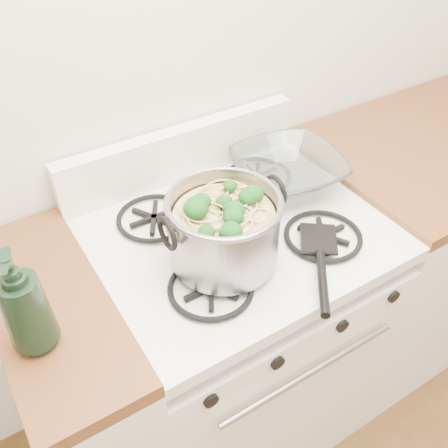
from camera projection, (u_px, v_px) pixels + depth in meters
gas_range at (235, 337)px, 1.63m from camera, size 0.76×0.66×0.92m
counter_left at (85, 409)px, 1.41m from camera, size 0.25×0.65×0.92m
counter_right at (421, 236)px, 1.97m from camera, size 1.00×0.65×0.92m
stock_pot at (224, 230)px, 1.16m from camera, size 0.30×0.27×0.18m
spatula at (319, 237)px, 1.26m from camera, size 0.42×0.42×0.02m
glass_bowl at (287, 176)px, 1.45m from camera, size 0.14×0.14×0.03m
bottle at (23, 302)px, 0.95m from camera, size 0.12×0.12×0.25m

